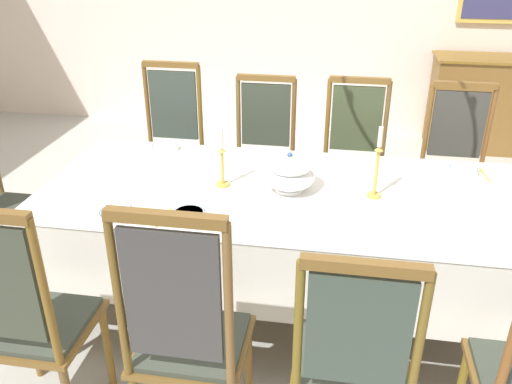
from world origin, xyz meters
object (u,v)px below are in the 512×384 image
at_px(dining_table, 296,204).
at_px(spoon_secondary, 169,213).
at_px(chair_north_a, 171,145).
at_px(chair_north_b, 263,154).
at_px(candlestick_east, 377,169).
at_px(bowl_near_left, 463,170).
at_px(bowl_near_right, 189,215).
at_px(bowl_far_right, 117,214).
at_px(sideboard, 506,105).
at_px(chair_south_a, 26,318).
at_px(bowl_far_left, 165,147).
at_px(soup_tureen, 289,172).
at_px(chair_south_c, 352,360).
at_px(candlestick_west, 222,164).
at_px(chair_north_c, 354,159).
at_px(chair_north_d, 455,166).
at_px(spoon_primary, 482,172).
at_px(chair_south_b, 187,334).

relative_size(dining_table, spoon_secondary, 14.82).
bearing_deg(chair_north_a, chair_north_b, 179.65).
xyz_separation_m(candlestick_east, bowl_near_left, (0.49, 0.37, -0.13)).
height_order(bowl_near_right, bowl_far_right, bowl_far_right).
bearing_deg(bowl_near_right, sideboard, 55.21).
distance_m(chair_south_a, chair_north_a, 1.89).
bearing_deg(chair_north_b, bowl_near_right, 83.69).
bearing_deg(bowl_far_left, soup_tureen, -28.23).
xyz_separation_m(chair_south_c, candlestick_west, (-0.69, 0.94, 0.33)).
relative_size(candlestick_west, bowl_far_left, 1.91).
xyz_separation_m(chair_north_c, bowl_far_right, (-1.10, -1.37, 0.22)).
height_order(bowl_near_right, bowl_far_left, bowl_near_right).
bearing_deg(candlestick_east, bowl_far_right, -160.27).
height_order(dining_table, spoon_secondary, spoon_secondary).
bearing_deg(chair_south_a, chair_south_c, 0.18).
bearing_deg(chair_north_b, dining_table, 108.85).
xyz_separation_m(chair_south_a, sideboard, (2.74, 3.77, -0.13)).
distance_m(chair_south_a, chair_north_c, 2.28).
distance_m(dining_table, soup_tureen, 0.18).
relative_size(bowl_near_left, bowl_near_right, 0.99).
relative_size(chair_north_a, bowl_near_left, 7.24).
bearing_deg(chair_north_d, bowl_far_right, 37.79).
height_order(chair_north_b, candlestick_east, candlestick_east).
bearing_deg(bowl_near_left, candlestick_west, -163.74).
height_order(chair_north_a, candlestick_west, chair_north_a).
bearing_deg(chair_north_d, sideboard, -112.74).
relative_size(soup_tureen, candlestick_west, 0.83).
bearing_deg(chair_south_c, bowl_near_right, 143.51).
height_order(bowl_near_left, spoon_primary, bowl_near_left).
distance_m(chair_north_a, bowl_far_left, 0.57).
bearing_deg(bowl_far_right, dining_table, 28.10).
bearing_deg(bowl_far_left, bowl_far_right, -86.57).
bearing_deg(chair_south_c, bowl_far_left, 129.97).
relative_size(chair_north_a, soup_tureen, 4.44).
height_order(chair_south_b, candlestick_west, chair_south_b).
xyz_separation_m(chair_south_b, spoon_primary, (1.31, 1.34, 0.17)).
bearing_deg(candlestick_east, chair_north_d, 58.49).
height_order(chair_north_c, bowl_near_left, chair_north_c).
distance_m(soup_tureen, bowl_far_right, 0.87).
xyz_separation_m(chair_north_a, bowl_far_right, (0.19, -1.37, 0.20)).
height_order(chair_north_b, bowl_near_right, chair_north_b).
relative_size(chair_north_d, candlestick_east, 2.97).
height_order(bowl_far_left, spoon_secondary, bowl_far_left).
bearing_deg(chair_north_d, bowl_near_left, 81.70).
bearing_deg(bowl_near_left, bowl_far_right, -154.64).
bearing_deg(chair_south_c, spoon_primary, 62.85).
relative_size(chair_south_b, bowl_near_right, 7.36).
relative_size(dining_table, chair_north_b, 2.40).
height_order(dining_table, bowl_near_left, bowl_near_left).
xyz_separation_m(bowl_far_left, spoon_secondary, (0.27, -0.78, -0.01)).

